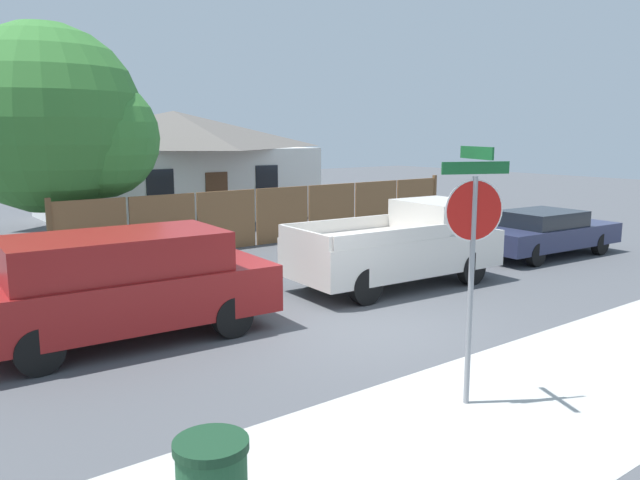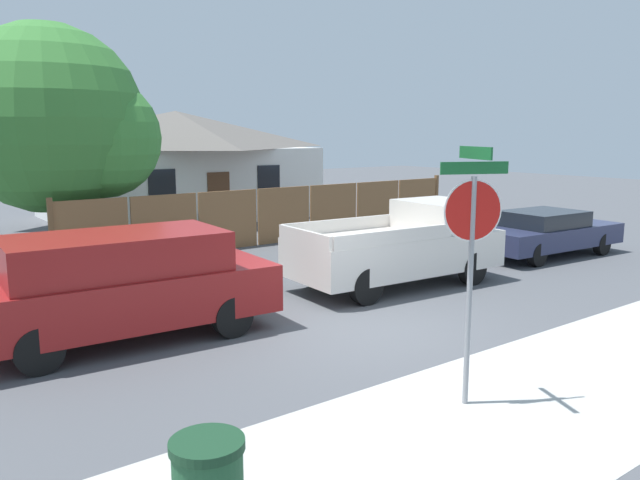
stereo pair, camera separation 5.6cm
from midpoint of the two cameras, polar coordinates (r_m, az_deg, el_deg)
name	(u,v)px [view 2 (the right image)]	position (r m, az deg, el deg)	size (l,w,h in m)	color
ground_plane	(364,329)	(11.16, 4.16, -8.13)	(80.00, 80.00, 0.00)	#4C4F54
sidewalk_strip	(543,397)	(8.94, 19.91, -13.33)	(36.00, 3.20, 0.01)	#B2B2AD
wooden_fence	(284,215)	(19.73, -3.23, 2.33)	(14.05, 0.12, 1.84)	brown
house	(177,162)	(26.52, -12.85, 6.95)	(10.50, 7.64, 4.31)	white
oak_tree	(60,123)	(18.72, -22.62, 9.82)	(5.40, 5.15, 6.37)	brown
red_suv	(123,283)	(10.84, -17.41, -3.75)	(5.01, 2.27, 1.80)	maroon
orange_pickup	(403,246)	(14.26, 7.73, -0.51)	(5.04, 2.33, 1.86)	silver
parked_sedan	(546,232)	(18.61, 20.03, 0.68)	(4.70, 2.10, 1.28)	#282D4C
stop_sign	(472,233)	(7.85, 13.92, 0.64)	(0.82, 0.74, 3.26)	gray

